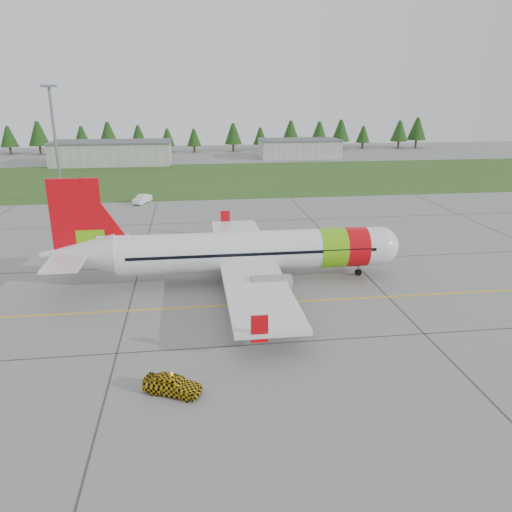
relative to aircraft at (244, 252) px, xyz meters
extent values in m
plane|color=gray|center=(3.58, -14.29, -3.26)|extent=(320.00, 320.00, 0.00)
cylinder|color=silver|center=(0.91, 0.00, 0.05)|extent=(27.76, 4.17, 4.16)
sphere|color=silver|center=(14.79, 0.00, 0.05)|extent=(4.16, 4.16, 4.16)
cone|color=silver|center=(-16.71, 0.00, 0.42)|extent=(7.48, 4.17, 4.16)
cube|color=black|center=(15.11, 0.00, 0.42)|extent=(1.71, 2.78, 0.60)
cylinder|color=#6ABD0E|center=(9.45, 0.00, 0.05)|extent=(2.78, 4.25, 4.24)
cylinder|color=red|center=(12.02, 0.00, 0.05)|extent=(2.35, 4.25, 4.24)
cube|color=silver|center=(0.38, 0.00, -1.13)|extent=(5.88, 34.17, 0.38)
cube|color=red|center=(-0.69, 16.98, -0.54)|extent=(1.28, 0.19, 2.14)
cube|color=red|center=(-0.70, -16.98, -0.54)|extent=(1.28, 0.19, 2.14)
cylinder|color=gray|center=(1.98, 5.87, -1.72)|extent=(3.84, 2.24, 2.24)
cylinder|color=gray|center=(1.98, -5.87, -1.72)|extent=(3.84, 2.24, 2.24)
cube|color=red|center=(-16.49, 0.00, 4.00)|extent=(4.91, 0.39, 8.12)
cube|color=#6ABD0E|center=(-15.32, 0.00, 1.65)|extent=(2.78, 0.45, 2.56)
cube|color=silver|center=(-17.24, 0.00, 0.69)|extent=(3.42, 12.28, 0.23)
cylinder|color=slate|center=(12.66, 0.00, -2.52)|extent=(0.19, 0.19, 1.49)
cylinder|color=black|center=(12.66, 0.00, -2.90)|extent=(0.73, 0.30, 0.73)
cylinder|color=slate|center=(-0.69, 2.99, -2.25)|extent=(0.23, 0.23, 2.03)
cylinder|color=black|center=(-1.12, 2.99, -2.71)|extent=(1.11, 0.48, 1.11)
cylinder|color=slate|center=(-0.69, -2.99, -2.25)|extent=(0.23, 0.23, 2.03)
cylinder|color=black|center=(-1.12, -2.99, -2.71)|extent=(1.11, 0.48, 1.11)
imported|color=yellow|center=(-7.00, -20.23, -1.26)|extent=(1.91, 2.03, 4.00)
imported|color=white|center=(-14.02, 41.41, -0.85)|extent=(2.18, 2.13, 4.83)
cube|color=#30561E|center=(3.58, 67.71, -3.25)|extent=(320.00, 50.00, 0.03)
cube|color=gold|center=(3.58, -6.29, -3.25)|extent=(120.00, 0.25, 0.02)
cube|color=#A8A8A3|center=(-26.42, 95.71, -0.26)|extent=(32.00, 14.00, 6.00)
cube|color=#A8A8A3|center=(28.58, 103.71, -0.66)|extent=(24.00, 12.00, 5.20)
cylinder|color=slate|center=(-28.42, 43.71, 6.74)|extent=(0.50, 0.50, 20.00)
camera|label=1|loc=(-5.29, -49.55, 15.85)|focal=35.00mm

